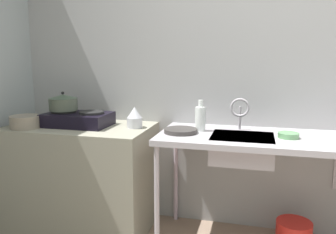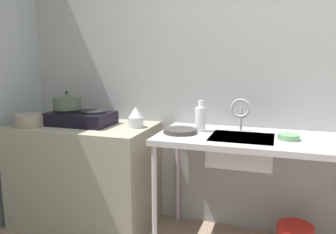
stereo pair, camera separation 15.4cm
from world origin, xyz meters
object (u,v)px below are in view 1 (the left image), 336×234
object	(u,v)px
pot_beside_stove	(25,122)
frying_pan	(181,131)
sink_basin	(242,148)
pot_on_left_burner	(63,102)
stove	(78,119)
small_bowl_on_drainboard	(288,135)
percolator	(135,118)
faucet	(240,109)
bottle_by_sink	(200,118)

from	to	relation	value
pot_beside_stove	frying_pan	distance (m)	1.20
pot_beside_stove	sink_basin	bearing A→B (deg)	5.16
pot_on_left_burner	pot_beside_stove	xyz separation A→B (m)	(-0.22, -0.18, -0.13)
stove	frying_pan	bearing A→B (deg)	-3.24
frying_pan	small_bowl_on_drainboard	size ratio (longest dim) A/B	1.73
pot_beside_stove	percolator	xyz separation A→B (m)	(0.81, 0.22, 0.03)
percolator	sink_basin	distance (m)	0.84
stove	small_bowl_on_drainboard	world-z (taller)	stove
small_bowl_on_drainboard	stove	bearing A→B (deg)	179.44
faucet	bottle_by_sink	world-z (taller)	faucet
faucet	sink_basin	bearing A→B (deg)	-78.97
faucet	frying_pan	world-z (taller)	faucet
frying_pan	bottle_by_sink	size ratio (longest dim) A/B	1.05
faucet	small_bowl_on_drainboard	size ratio (longest dim) A/B	1.76
pot_on_left_burner	pot_beside_stove	world-z (taller)	pot_on_left_burner
small_bowl_on_drainboard	bottle_by_sink	xyz separation A→B (m)	(-0.61, 0.07, 0.08)
stove	bottle_by_sink	world-z (taller)	bottle_by_sink
pot_beside_stove	frying_pan	bearing A→B (deg)	6.50
pot_beside_stove	percolator	size ratio (longest dim) A/B	1.39
pot_on_left_burner	frying_pan	world-z (taller)	pot_on_left_burner
pot_on_left_burner	stove	bearing A→B (deg)	0.00
stove	small_bowl_on_drainboard	xyz separation A→B (m)	(1.58, -0.02, -0.04)
pot_beside_stove	sink_basin	world-z (taller)	pot_beside_stove
pot_on_left_burner	sink_basin	distance (m)	1.43
stove	bottle_by_sink	bearing A→B (deg)	3.26
sink_basin	frying_pan	world-z (taller)	frying_pan
pot_on_left_burner	frying_pan	size ratio (longest dim) A/B	0.94
faucet	small_bowl_on_drainboard	distance (m)	0.39
small_bowl_on_drainboard	pot_on_left_burner	bearing A→B (deg)	179.48
pot_beside_stove	faucet	world-z (taller)	faucet
stove	pot_on_left_burner	size ratio (longest dim) A/B	2.25
bottle_by_sink	stove	bearing A→B (deg)	-176.74
stove	frying_pan	world-z (taller)	stove
stove	percolator	world-z (taller)	percolator
small_bowl_on_drainboard	bottle_by_sink	size ratio (longest dim) A/B	0.61
percolator	faucet	distance (m)	0.79
stove	pot_on_left_burner	xyz separation A→B (m)	(-0.12, 0.00, 0.13)
stove	faucet	distance (m)	1.26
pot_on_left_burner	faucet	size ratio (longest dim) A/B	0.92
stove	pot_beside_stove	distance (m)	0.39
sink_basin	percolator	bearing A→B (deg)	174.71
pot_on_left_burner	small_bowl_on_drainboard	distance (m)	1.71
pot_beside_stove	faucet	xyz separation A→B (m)	(1.60, 0.31, 0.11)
pot_on_left_burner	bottle_by_sink	xyz separation A→B (m)	(1.09, 0.06, -0.09)
stove	bottle_by_sink	distance (m)	0.97
small_bowl_on_drainboard	frying_pan	bearing A→B (deg)	-177.48
pot_on_left_burner	sink_basin	world-z (taller)	pot_on_left_burner
sink_basin	small_bowl_on_drainboard	world-z (taller)	small_bowl_on_drainboard
percolator	pot_beside_stove	bearing A→B (deg)	-164.63
pot_on_left_burner	bottle_by_sink	world-z (taller)	pot_on_left_burner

